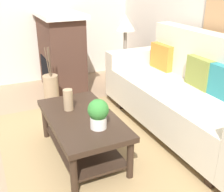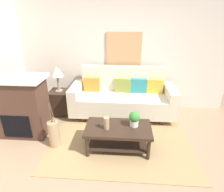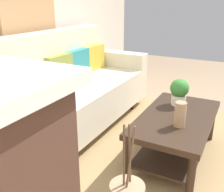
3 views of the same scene
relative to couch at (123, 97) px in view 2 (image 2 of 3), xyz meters
The scene contains 19 objects.
ground_plane 1.63m from the couch, 90.06° to the right, with size 8.84×8.84×0.00m, color #9E7F60.
wall_back 1.06m from the couch, 90.19° to the left, with size 4.84×0.10×2.70m, color beige.
area_rug 1.15m from the couch, 90.09° to the right, with size 2.55×1.75×0.01m, color #A38456.
couch is the anchor object (origin of this frame).
throw_pillow_orange 0.76m from the couch, 169.97° to the left, with size 0.36×0.12×0.32m, color orange.
throw_pillow_olive 0.28m from the couch, 90.00° to the left, with size 0.36×0.12×0.32m, color olive.
throw_pillow_teal 0.45m from the couch, 19.48° to the left, with size 0.36×0.12×0.32m, color teal.
throw_pillow_mustard 0.76m from the couch, 10.03° to the left, with size 0.36×0.12×0.32m, color gold.
coffee_table 1.22m from the couch, 91.97° to the right, with size 1.10×0.60×0.43m.
tabletop_vase 1.30m from the couch, 100.34° to the right, with size 0.09×0.09×0.21m, color tan.
potted_plant_tabletop 1.18m from the couch, 79.19° to the right, with size 0.18×0.18×0.26m.
side_table 1.44m from the couch, behind, with size 0.44×0.44×0.56m, color #332319.
table_lamp 1.54m from the couch, behind, with size 0.28×0.28×0.57m.
fireplace 2.08m from the couch, 154.75° to the right, with size 1.02×0.58×1.16m.
floor_vase 1.70m from the couch, 133.03° to the right, with size 0.19×0.19×0.49m, color tan.
floor_vase_branch_a 1.69m from the couch, 132.53° to the right, with size 0.01×0.01×0.36m, color brown.
floor_vase_branch_b 1.70m from the couch, 133.68° to the right, with size 0.01×0.01×0.36m, color brown.
floor_vase_branch_c 1.73m from the couch, 132.87° to the right, with size 0.01×0.01×0.36m, color brown.
framed_painting 1.09m from the couch, 90.00° to the left, with size 0.79×0.03×0.77m, color tan.
Camera 2 is at (0.05, -2.30, 2.16)m, focal length 30.20 mm.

